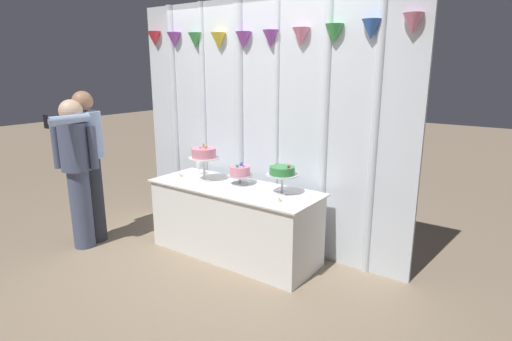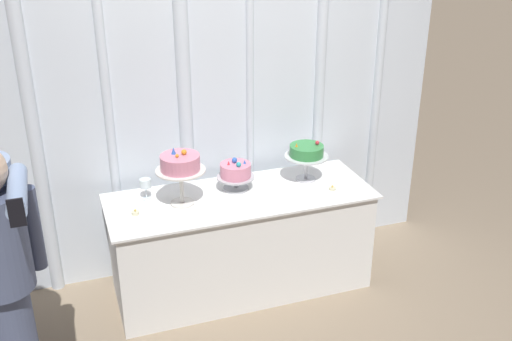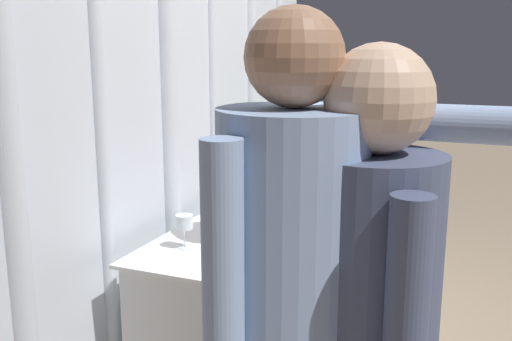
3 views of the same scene
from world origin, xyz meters
name	(u,v)px [view 1 (image 1 of 3)]	position (x,y,z in m)	size (l,w,h in m)	color
ground_plane	(228,258)	(0.00, 0.00, 0.00)	(24.00, 24.00, 0.00)	gray
draped_curtain	(258,118)	(-0.03, 0.55, 1.36)	(3.28, 0.17, 2.56)	silver
cake_table	(234,221)	(0.00, 0.10, 0.37)	(1.79, 0.67, 0.73)	white
cake_display_leftmost	(204,155)	(-0.39, 0.11, 1.00)	(0.32, 0.32, 0.39)	silver
cake_display_center	(240,172)	(0.00, 0.21, 0.85)	(0.26, 0.26, 0.22)	#B2B2B7
cake_display_rightmost	(282,172)	(0.51, 0.19, 0.93)	(0.31, 0.31, 0.29)	silver
wine_glass	(200,165)	(-0.60, 0.26, 0.83)	(0.07, 0.07, 0.14)	silver
tealight_far_left	(180,176)	(-0.71, 0.06, 0.74)	(0.05, 0.05, 0.04)	beige
tealight_near_left	(279,200)	(0.62, -0.03, 0.74)	(0.05, 0.05, 0.03)	beige
guest_girl_blue_dress	(88,161)	(-1.49, -0.52, 0.91)	(0.47, 0.72, 1.64)	#282D38
guest_man_dark_suit	(77,167)	(-1.44, -0.68, 0.88)	(0.41, 0.41, 1.57)	#4C5675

